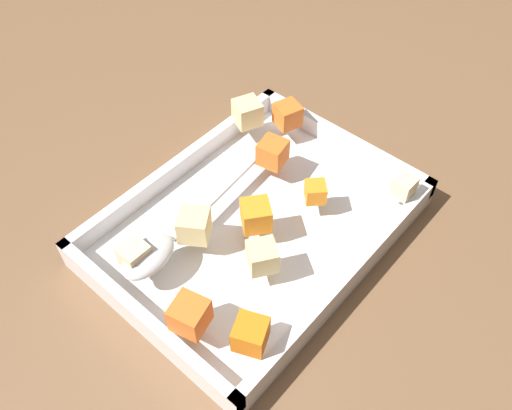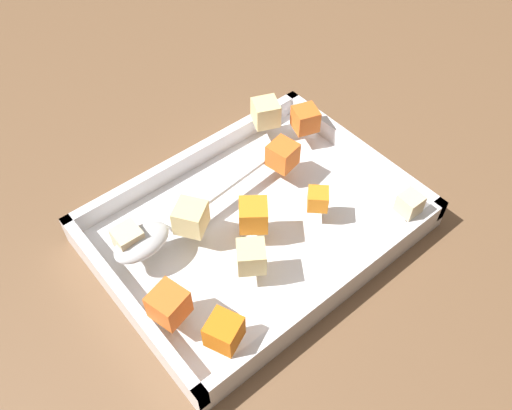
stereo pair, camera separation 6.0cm
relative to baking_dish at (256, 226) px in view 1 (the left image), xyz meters
The scene contains 14 objects.
ground_plane 0.03m from the baking_dish, 53.02° to the right, with size 4.00×4.00×0.00m, color brown.
baking_dish is the anchor object (origin of this frame).
carrot_chunk_corner_nw 0.16m from the baking_dish, 154.19° to the right, with size 0.03×0.03×0.03m, color orange.
carrot_chunk_heap_top 0.05m from the baking_dish, 40.94° to the left, with size 0.03×0.03×0.03m, color orange.
carrot_chunk_corner_sw 0.09m from the baking_dish, 153.16° to the right, with size 0.03×0.03×0.03m, color orange.
carrot_chunk_near_left 0.08m from the baking_dish, 146.44° to the left, with size 0.02×0.02×0.02m, color orange.
carrot_chunk_mid_right 0.16m from the baking_dish, 39.41° to the left, with size 0.03×0.03×0.03m, color orange.
carrot_chunk_under_handle 0.16m from the baking_dish, 17.25° to the left, with size 0.03×0.03×0.03m, color orange.
potato_chunk_mid_left 0.17m from the baking_dish, 140.22° to the left, with size 0.02×0.02×0.02m, color beige.
potato_chunk_heap_side 0.09m from the baking_dish, 22.18° to the right, with size 0.03×0.03×0.03m, color #E0CC89.
potato_chunk_back_center 0.15m from the baking_dish, 19.55° to the right, with size 0.03×0.03×0.03m, color beige.
potato_chunk_rim_edge 0.08m from the baking_dish, 46.30° to the left, with size 0.03×0.03×0.03m, color #E0CC89.
potato_chunk_near_spoon 0.16m from the baking_dish, 134.61° to the right, with size 0.03×0.03×0.03m, color #E0CC89.
serving_spoon 0.12m from the baking_dish, 19.41° to the right, with size 0.22×0.05×0.02m.
Camera 1 is at (0.27, 0.27, 0.51)m, focal length 37.84 mm.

